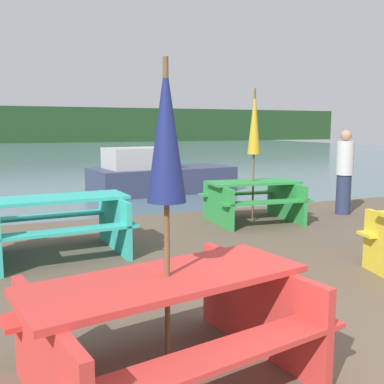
% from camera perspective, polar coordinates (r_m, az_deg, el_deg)
% --- Properties ---
extents(water, '(60.00, 50.00, 0.00)m').
position_cam_1_polar(water, '(33.59, -17.30, 4.92)').
color(water, slate).
rests_on(water, ground_plane).
extents(far_treeline, '(80.00, 1.60, 4.00)m').
position_cam_1_polar(far_treeline, '(53.50, -19.26, 8.07)').
color(far_treeline, '#1E3D1E').
rests_on(far_treeline, water).
extents(picnic_table_red, '(2.11, 1.72, 0.75)m').
position_cam_1_polar(picnic_table_red, '(3.10, -3.12, -15.66)').
color(picnic_table_red, red).
rests_on(picnic_table_red, ground_plane).
extents(picnic_table_teal, '(1.93, 1.52, 0.80)m').
position_cam_1_polar(picnic_table_teal, '(6.29, -16.69, -3.45)').
color(picnic_table_teal, '#33B7A8').
rests_on(picnic_table_teal, ground_plane).
extents(picnic_table_green, '(1.75, 1.51, 0.75)m').
position_cam_1_polar(picnic_table_green, '(8.27, 7.74, -0.65)').
color(picnic_table_green, green).
rests_on(picnic_table_green, ground_plane).
extents(umbrella_gold, '(0.23, 0.23, 2.40)m').
position_cam_1_polar(umbrella_gold, '(8.17, 7.92, 8.65)').
color(umbrella_gold, brown).
rests_on(umbrella_gold, ground_plane).
extents(umbrella_navy, '(0.25, 0.25, 2.15)m').
position_cam_1_polar(umbrella_navy, '(2.84, -3.31, 7.18)').
color(umbrella_navy, brown).
rests_on(umbrella_navy, ground_plane).
extents(boat, '(3.87, 2.16, 1.19)m').
position_cam_1_polar(boat, '(11.99, -4.42, 2.13)').
color(boat, '#333856').
rests_on(boat, water).
extents(person, '(0.33, 0.33, 1.67)m').
position_cam_1_polar(person, '(9.37, 18.79, 2.40)').
color(person, '#283351').
rests_on(person, ground_plane).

